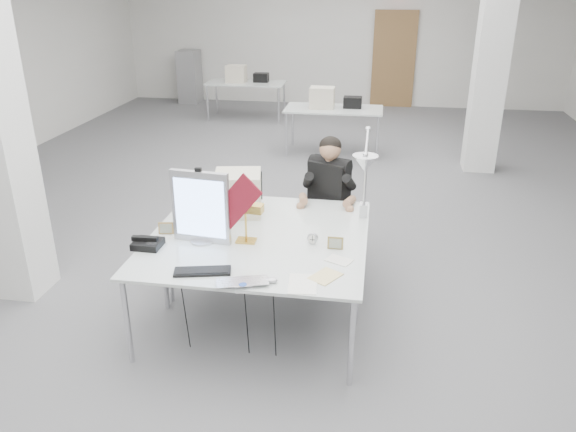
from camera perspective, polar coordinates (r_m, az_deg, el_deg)
name	(u,v)px	position (r m, az deg, el deg)	size (l,w,h in m)	color
room_shell	(300,79)	(6.50, 1.25, 13.76)	(10.04, 14.04, 3.24)	#5A5A5C
desk_main	(247,261)	(4.32, -4.24, -4.61)	(1.80, 0.90, 0.03)	silver
desk_second	(269,216)	(5.11, -1.95, 0.01)	(1.80, 0.90, 0.03)	silver
bg_desk_a	(334,109)	(9.46, 4.67, 10.77)	(1.60, 0.80, 0.03)	silver
bg_desk_b	(246,83)	(11.91, -4.29, 13.33)	(1.60, 0.80, 0.03)	silver
filing_cabinet	(190,77)	(13.77, -9.96, 13.78)	(0.45, 0.55, 1.20)	gray
office_chair	(329,212)	(5.73, 4.16, 0.42)	(0.53, 0.53, 1.09)	black
seated_person	(329,180)	(5.56, 4.21, 3.62)	(0.44, 0.55, 0.82)	black
monitor	(201,207)	(4.53, -8.87, 0.89)	(0.48, 0.05, 0.60)	#B0AFB4
pennant	(235,204)	(4.40, -5.42, 1.22)	(0.52, 0.01, 0.22)	maroon
keyboard	(202,271)	(4.17, -8.69, -5.58)	(0.41, 0.14, 0.02)	black
laptop	(243,286)	(3.93, -4.60, -7.14)	(0.37, 0.24, 0.03)	#BBBBC0
mouse	(271,280)	(3.99, -1.70, -6.52)	(0.09, 0.06, 0.04)	silver
bankers_lamp	(246,220)	(4.53, -4.32, -0.43)	(0.33, 0.13, 0.38)	gold
desk_phone	(148,244)	(4.63, -14.06, -2.77)	(0.22, 0.20, 0.05)	black
picture_frame_left	(166,228)	(4.82, -12.28, -1.21)	(0.13, 0.01, 0.10)	#B18B4C
picture_frame_right	(335,243)	(4.47, 4.83, -2.75)	(0.13, 0.01, 0.10)	olive
desk_clock	(313,238)	(4.54, 2.53, -2.25)	(0.09, 0.09, 0.03)	#ACACB1
paper_stack_a	(303,284)	(3.98, 1.51, -6.91)	(0.20, 0.29, 0.01)	white
paper_stack_b	(325,276)	(4.08, 3.82, -6.13)	(0.16, 0.23, 0.01)	#F0D98F
paper_stack_c	(339,260)	(4.31, 5.21, -4.50)	(0.19, 0.13, 0.01)	white
beige_monitor	(238,193)	(5.10, -5.08, 2.34)	(0.41, 0.38, 0.38)	beige
architect_lamp	(365,172)	(4.71, 7.85, 4.46)	(0.27, 0.78, 1.01)	#AFAFB3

